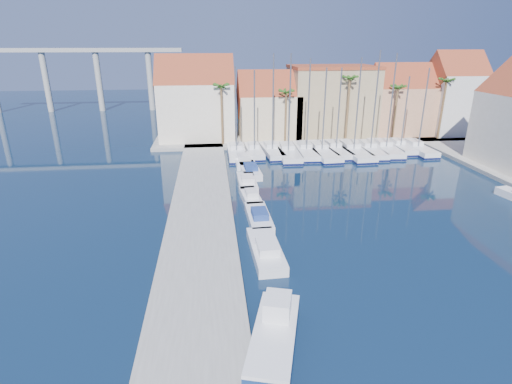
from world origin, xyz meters
TOP-DOWN VIEW (x-y plane):
  - ground at (0.00, 0.00)m, footprint 260.00×260.00m
  - quay_west at (-9.00, 13.50)m, footprint 6.00×77.00m
  - shore_north at (10.00, 48.00)m, footprint 54.00×16.00m
  - fishing_boat at (-4.74, -2.90)m, footprint 3.98×7.02m
  - motorboat_west_0 at (-3.88, 6.92)m, footprint 2.42×6.84m
  - motorboat_west_1 at (-3.70, 13.09)m, footprint 2.13×6.20m
  - motorboat_west_2 at (-3.93, 18.25)m, footprint 2.10×5.33m
  - motorboat_west_3 at (-3.87, 23.05)m, footprint 2.01×6.21m
  - motorboat_west_4 at (-3.07, 27.72)m, footprint 2.46×6.83m
  - motorboat_west_5 at (-3.47, 32.42)m, footprint 2.35×7.30m
  - motorboat_west_6 at (-3.76, 37.84)m, footprint 1.87×5.74m
  - sailboat_0 at (-4.22, 36.47)m, footprint 2.51×9.42m
  - sailboat_1 at (-1.58, 36.77)m, footprint 2.36×8.22m
  - sailboat_2 at (1.02, 36.69)m, footprint 2.97×9.13m
  - sailboat_3 at (3.24, 35.64)m, footprint 3.22×10.63m
  - sailboat_4 at (6.02, 36.07)m, footprint 2.92×9.81m
  - sailboat_5 at (8.16, 35.75)m, footprint 3.76×11.47m
  - sailboat_6 at (10.56, 36.46)m, footprint 3.09×10.08m
  - sailboat_7 at (12.94, 35.62)m, footprint 3.50×11.82m
  - sailboat_8 at (15.62, 35.73)m, footprint 2.95×9.97m
  - sailboat_9 at (18.31, 36.30)m, footprint 3.64×10.65m
  - sailboat_10 at (20.84, 36.83)m, footprint 2.16×8.10m
  - sailboat_11 at (23.06, 35.82)m, footprint 2.60×9.47m
  - building_0 at (-10.00, 47.00)m, footprint 12.30×9.00m
  - building_1 at (2.00, 47.00)m, footprint 10.30×8.00m
  - building_2 at (13.00, 48.00)m, footprint 14.20×10.20m
  - building_3 at (25.00, 47.00)m, footprint 10.30×8.00m
  - building_4 at (34.00, 46.00)m, footprint 8.30×8.00m
  - palm_0 at (-6.00, 42.00)m, footprint 2.60×2.60m
  - palm_1 at (4.00, 42.00)m, footprint 2.60×2.60m
  - palm_2 at (14.00, 42.00)m, footprint 2.60×2.60m
  - palm_3 at (22.00, 42.00)m, footprint 2.60×2.60m
  - palm_4 at (30.00, 42.00)m, footprint 2.60×2.60m
  - viaduct at (-39.07, 82.00)m, footprint 48.00×2.20m

SIDE VIEW (x-z plane):
  - ground at x=0.00m, z-range 0.00..0.00m
  - quay_west at x=-9.00m, z-range 0.00..0.50m
  - shore_north at x=10.00m, z-range 0.00..0.50m
  - motorboat_west_0 at x=-3.88m, z-range -0.19..1.21m
  - motorboat_west_2 at x=-3.93m, z-range -0.19..1.21m
  - motorboat_west_4 at x=-3.07m, z-range -0.19..1.21m
  - motorboat_west_5 at x=-3.47m, z-range -0.19..1.21m
  - motorboat_west_6 at x=-3.76m, z-range -0.19..1.21m
  - motorboat_west_1 at x=-3.70m, z-range -0.19..1.21m
  - motorboat_west_3 at x=-3.87m, z-range -0.19..1.21m
  - sailboat_5 at x=8.16m, z-range -5.62..6.76m
  - sailboat_7 at x=12.94m, z-range -6.28..7.43m
  - sailboat_6 at x=10.56m, z-range -5.58..6.75m
  - sailboat_11 at x=23.06m, z-range -5.53..6.71m
  - sailboat_0 at x=-4.22m, z-range -5.68..6.87m
  - sailboat_10 at x=20.84m, z-range -4.92..6.11m
  - sailboat_3 at x=3.24m, z-range -6.52..7.71m
  - sailboat_9 at x=18.31m, z-range -6.52..7.72m
  - sailboat_4 at x=6.02m, z-range -6.20..7.41m
  - sailboat_1 at x=-1.58m, z-range -5.41..6.63m
  - sailboat_8 at x=15.62m, z-range -6.70..7.93m
  - sailboat_2 at x=1.02m, z-range -6.48..7.75m
  - fishing_boat at x=-4.74m, z-range -0.39..1.94m
  - building_1 at x=2.00m, z-range -0.20..10.80m
  - building_3 at x=25.00m, z-range -0.14..11.86m
  - building_2 at x=13.00m, z-range 0.51..12.01m
  - building_0 at x=-10.00m, z-range -0.23..13.27m
  - building_4 at x=34.00m, z-range -0.03..13.97m
  - palm_1 at x=4.00m, z-range 3.56..12.71m
  - palm_3 at x=22.00m, z-range 3.78..13.43m
  - palm_0 at x=-6.00m, z-range 4.00..14.15m
  - palm_4 at x=30.00m, z-range 4.22..14.87m
  - palm_2 at x=14.00m, z-range 4.44..15.59m
  - viaduct at x=-39.07m, z-range 3.02..17.47m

